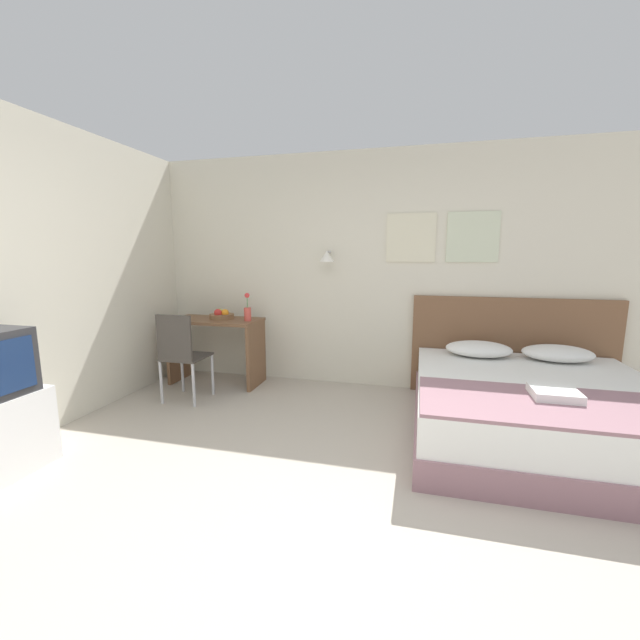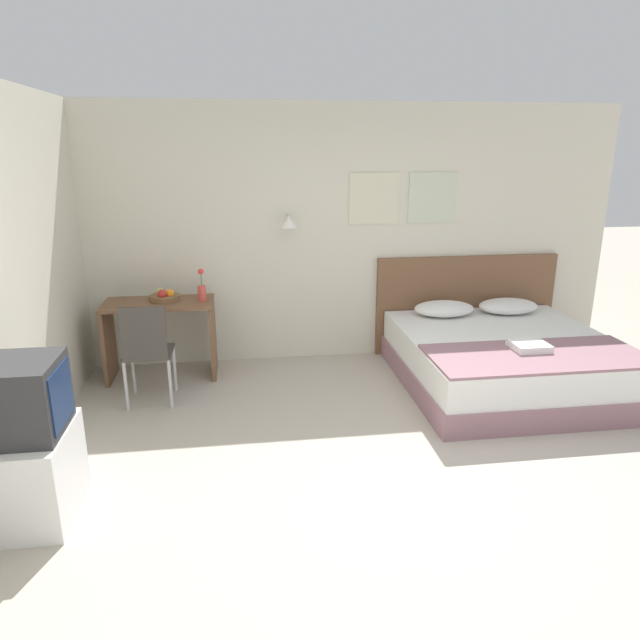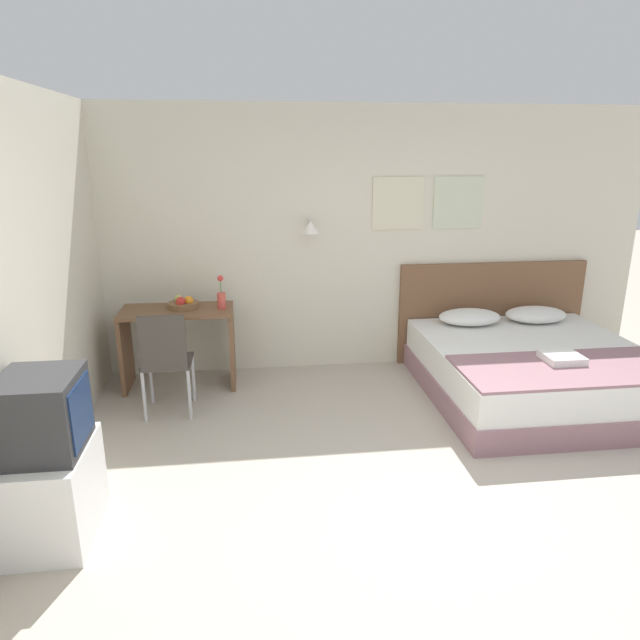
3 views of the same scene
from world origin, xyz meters
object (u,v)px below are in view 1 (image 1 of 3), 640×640
pillow_left (479,349)px  flower_vase (248,311)px  throw_blanket (563,406)px  bed (535,411)px  desk (216,340)px  headboard (510,348)px  folded_towel_near_foot (554,393)px  fruit_bowl (221,315)px  desk_chair (180,351)px  pillow_right (558,353)px

pillow_left → flower_vase: bearing=-178.5°
flower_vase → throw_blanket: bearing=-23.8°
bed → desk: bearing=167.9°
headboard → flower_vase: bearing=-172.9°
bed → desk: desk is taller
folded_towel_near_foot → flower_vase: size_ratio=0.95×
headboard → pillow_left: 0.46m
bed → flower_vase: flower_vase is taller
throw_blanket → fruit_bowl: fruit_bowl is taller
pillow_left → desk_chair: bearing=-166.5°
throw_blanket → desk_chair: bearing=169.6°
bed → flower_vase: (-2.85, 0.67, 0.63)m
headboard → throw_blanket: 1.61m
pillow_left → throw_blanket: (0.36, -1.32, -0.06)m
bed → headboard: (0.00, 1.03, 0.29)m
bed → throw_blanket: (0.00, -0.58, 0.27)m
desk_chair → fruit_bowl: (0.09, 0.71, 0.27)m
headboard → pillow_right: 0.46m
headboard → desk: size_ratio=1.94×
pillow_right → throw_blanket: 1.37m
throw_blanket → pillow_right: bearing=74.8°
bed → throw_blanket: throw_blanket is taller
fruit_bowl → headboard: bearing=5.2°
desk_chair → pillow_left: bearing=13.5°
folded_towel_near_foot → flower_vase: (-2.84, 1.11, 0.33)m
headboard → throw_blanket: headboard is taller
bed → headboard: size_ratio=0.98×
throw_blanket → pillow_left: bearing=105.2°
desk → fruit_bowl: (0.06, 0.04, 0.29)m
bed → pillow_right: bearing=64.1°
pillow_left → throw_blanket: bearing=-74.8°
bed → pillow_left: 0.88m
desk_chair → bed: bearing=-0.5°
bed → throw_blanket: bearing=-90.0°
headboard → pillow_right: size_ratio=3.20×
pillow_right → flower_vase: size_ratio=1.99×
headboard → desk_chair: size_ratio=2.18×
headboard → desk: 3.29m
bed → flower_vase: 2.99m
pillow_left → pillow_right: (0.72, 0.00, 0.00)m
desk → folded_towel_near_foot: bearing=-19.3°
pillow_left → fruit_bowl: size_ratio=2.20×
headboard → fruit_bowl: bearing=-174.8°
flower_vase → folded_towel_near_foot: bearing=-21.4°
desk → desk_chair: (-0.03, -0.67, 0.02)m
pillow_left → flower_vase: size_ratio=1.99×
pillow_left → desk: (-2.91, -0.04, -0.05)m
fruit_bowl → throw_blanket: bearing=-22.3°
headboard → desk: (-3.27, -0.33, -0.01)m
headboard → folded_towel_near_foot: bearing=-90.5°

